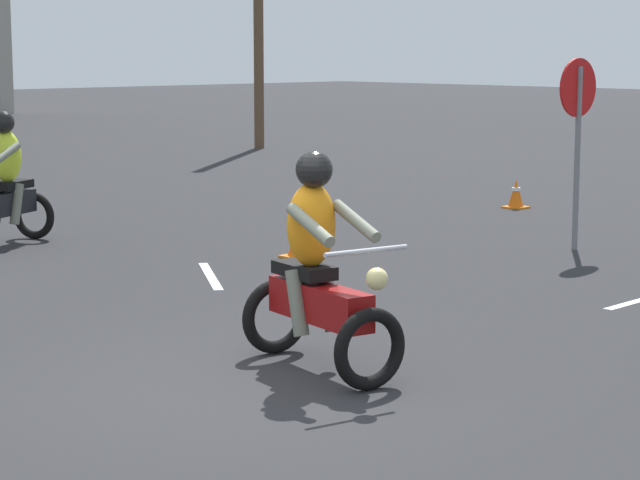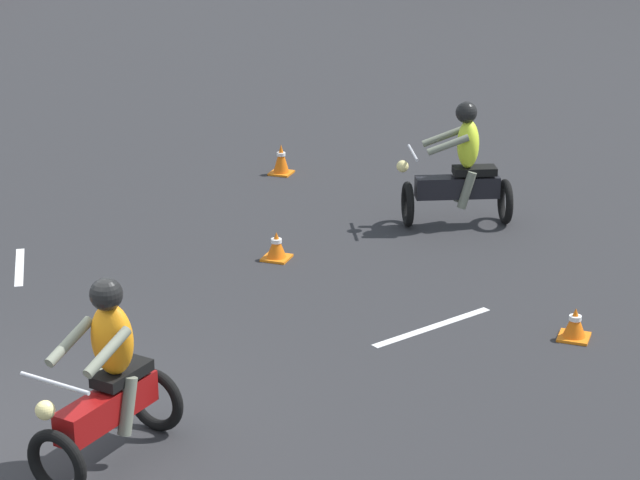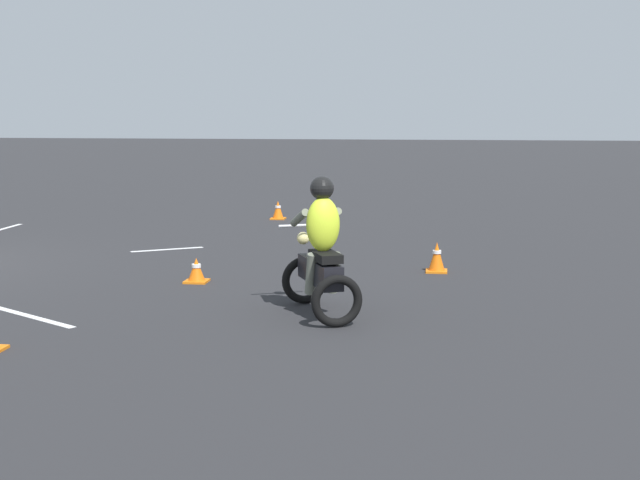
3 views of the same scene
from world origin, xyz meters
name	(u,v)px [view 1 (image 1 of 3)]	position (x,y,z in m)	size (l,w,h in m)	color
ground_plane	(224,395)	(0.00, 0.00, 0.00)	(120.00, 120.00, 0.00)	#28282B
motorcycle_rider_foreground	(317,275)	(0.97, 0.07, 0.73)	(0.88, 1.55, 1.66)	black
motorcycle_rider_background	(3,187)	(2.27, 7.08, 0.73)	(1.53, 1.14, 1.66)	black
stop_sign	(578,114)	(7.14, 2.09, 1.63)	(0.70, 0.08, 2.30)	slate
traffic_cone_mid_center	(297,244)	(4.29, 3.94, 0.16)	(0.32, 0.32, 0.34)	orange
traffic_cone_far_right	(516,195)	(9.78, 5.02, 0.21)	(0.32, 0.32, 0.44)	orange
lane_stripe_ne	(210,276)	(2.82, 3.72, 0.00)	(0.10, 1.63, 0.01)	silver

